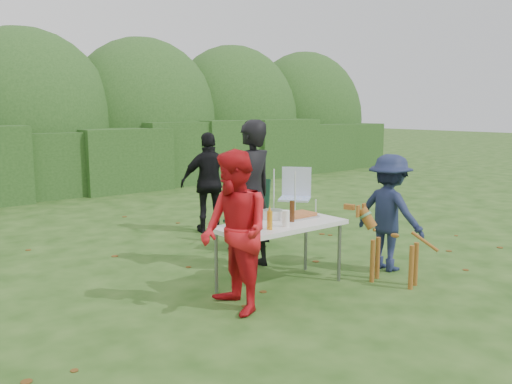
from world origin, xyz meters
TOP-DOWN VIEW (x-y plane):
  - ground at (0.00, 0.00)m, footprint 80.00×80.00m
  - hedge_row at (0.00, 8.00)m, footprint 22.00×1.40m
  - shrub_backdrop at (0.00, 9.60)m, footprint 20.00×2.60m
  - folding_table at (-0.16, -0.04)m, footprint 1.50×0.70m
  - person_cook at (0.05, 0.75)m, footprint 0.73×0.52m
  - person_red_jacket at (-1.00, -0.32)m, footprint 0.74×0.88m
  - person_black_puffy at (0.80, 2.75)m, footprint 1.04×0.71m
  - child at (1.35, -0.39)m, footprint 0.58×0.96m
  - dog at (0.94, -0.79)m, footprint 0.62×0.98m
  - camping_chair at (0.60, 1.53)m, footprint 0.86×0.86m
  - lawn_chair at (2.28, 2.31)m, footprint 0.82×0.82m
  - food_tray at (0.21, 0.06)m, footprint 0.45×0.30m
  - focaccia_bread at (0.21, 0.06)m, footprint 0.40×0.26m
  - mustard_bottle at (-0.46, -0.21)m, footprint 0.06×0.06m
  - ketchup_bottle at (-0.66, -0.09)m, footprint 0.06×0.06m
  - beer_bottle at (-0.00, -0.07)m, footprint 0.06×0.06m
  - paper_towel_roll at (-0.67, 0.15)m, footprint 0.12×0.12m
  - cup_stack at (-0.23, -0.22)m, footprint 0.08×0.08m
  - pasta_bowl at (-0.05, 0.20)m, footprint 0.26×0.26m
  - plate_stack at (-0.69, -0.13)m, footprint 0.24×0.24m

SIDE VIEW (x-z plane):
  - ground at x=0.00m, z-range 0.00..0.00m
  - dog at x=0.94m, z-range 0.00..0.87m
  - lawn_chair at x=2.28m, z-range 0.00..0.99m
  - camping_chair at x=0.60m, z-range 0.00..1.00m
  - folding_table at x=-0.16m, z-range 0.32..1.06m
  - child at x=1.35m, z-range 0.00..1.45m
  - food_tray at x=0.21m, z-range 0.74..0.76m
  - plate_stack at x=-0.69m, z-range 0.74..0.79m
  - focaccia_bread at x=0.21m, z-range 0.76..0.80m
  - pasta_bowl at x=-0.05m, z-range 0.74..0.84m
  - person_red_jacket at x=-1.00m, z-range 0.00..1.62m
  - person_black_puffy at x=0.80m, z-range 0.00..1.63m
  - cup_stack at x=-0.23m, z-range 0.74..0.92m
  - mustard_bottle at x=-0.46m, z-range 0.74..0.94m
  - hedge_row at x=0.00m, z-range 0.00..1.70m
  - ketchup_bottle at x=-0.66m, z-range 0.74..0.96m
  - beer_bottle at x=0.00m, z-range 0.74..0.98m
  - paper_towel_roll at x=-0.67m, z-range 0.74..1.00m
  - person_cook at x=0.05m, z-range 0.00..1.88m
  - shrub_backdrop at x=0.00m, z-range 0.00..3.20m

